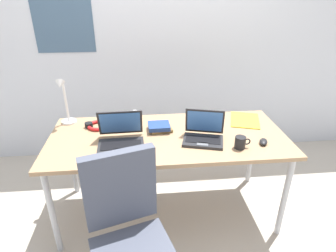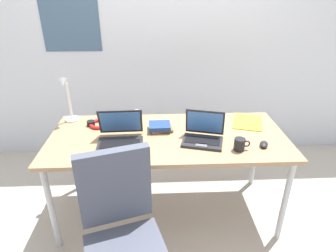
% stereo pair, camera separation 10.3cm
% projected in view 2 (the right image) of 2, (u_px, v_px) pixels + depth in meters
% --- Properties ---
extents(ground_plane, '(12.00, 12.00, 0.00)m').
position_uv_depth(ground_plane, '(168.00, 209.00, 2.52)').
color(ground_plane, '#B7AD9E').
extents(wall_back, '(6.00, 0.13, 2.60)m').
position_uv_depth(wall_back, '(163.00, 36.00, 2.92)').
color(wall_back, silver).
rests_on(wall_back, ground_plane).
extents(desk, '(1.80, 0.80, 0.74)m').
position_uv_depth(desk, '(168.00, 142.00, 2.21)').
color(desk, '#9E7A56').
rests_on(desk, ground_plane).
extents(desk_lamp, '(0.12, 0.18, 0.40)m').
position_uv_depth(desk_lamp, '(68.00, 100.00, 2.32)').
color(desk_lamp, white).
rests_on(desk_lamp, desk).
extents(laptop_front_left, '(0.34, 0.30, 0.22)m').
position_uv_depth(laptop_front_left, '(203.00, 136.00, 2.09)').
color(laptop_front_left, '#232326').
rests_on(laptop_front_left, desk).
extents(laptop_near_lamp, '(0.33, 0.31, 0.23)m').
position_uv_depth(laptop_near_lamp, '(120.00, 138.00, 2.06)').
color(laptop_near_lamp, '#232326').
rests_on(laptop_near_lamp, desk).
extents(computer_mouse, '(0.09, 0.11, 0.03)m').
position_uv_depth(computer_mouse, '(264.00, 144.00, 2.03)').
color(computer_mouse, black).
rests_on(computer_mouse, desk).
extents(cell_phone, '(0.12, 0.15, 0.01)m').
position_uv_depth(cell_phone, '(209.00, 121.00, 2.41)').
color(cell_phone, black).
rests_on(cell_phone, desk).
extents(headphones, '(0.21, 0.18, 0.04)m').
position_uv_depth(headphones, '(100.00, 124.00, 2.34)').
color(headphones, red).
rests_on(headphones, desk).
extents(pill_bottle, '(0.04, 0.04, 0.08)m').
position_uv_depth(pill_bottle, '(137.00, 114.00, 2.45)').
color(pill_bottle, gold).
rests_on(pill_bottle, desk).
extents(book_stack, '(0.19, 0.17, 0.06)m').
position_uv_depth(book_stack, '(160.00, 127.00, 2.26)').
color(book_stack, brown).
rests_on(book_stack, desk).
extents(paper_folder_front_right, '(0.31, 0.36, 0.01)m').
position_uv_depth(paper_folder_front_right, '(248.00, 122.00, 2.40)').
color(paper_folder_front_right, gold).
rests_on(paper_folder_front_right, desk).
extents(coffee_mug, '(0.11, 0.08, 0.09)m').
position_uv_depth(coffee_mug, '(240.00, 144.00, 1.98)').
color(coffee_mug, black).
rests_on(coffee_mug, desk).
extents(office_chair, '(0.56, 0.60, 0.97)m').
position_uv_depth(office_chair, '(125.00, 250.00, 1.66)').
color(office_chair, black).
rests_on(office_chair, ground_plane).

